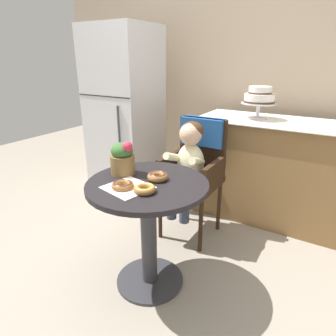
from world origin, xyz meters
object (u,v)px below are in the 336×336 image
object	(u,v)px
refrigerator	(125,114)
cafe_table	(148,214)
donut_mid	(145,189)
tiered_cake_stand	(259,98)
flower_vase	(122,157)
seated_child	(188,160)
wicker_chair	(197,159)
donut_front	(158,176)
donut_side	(123,185)

from	to	relation	value
refrigerator	cafe_table	bearing A→B (deg)	-46.33
donut_mid	cafe_table	bearing A→B (deg)	118.86
tiered_cake_stand	flower_vase	bearing A→B (deg)	-110.38
seated_child	donut_mid	bearing A→B (deg)	-81.70
flower_vase	cafe_table	bearing A→B (deg)	-8.92
wicker_chair	tiered_cake_stand	bearing A→B (deg)	65.68
donut_front	tiered_cake_stand	bearing A→B (deg)	79.37
cafe_table	flower_vase	world-z (taller)	flower_vase
donut_mid	refrigerator	distance (m)	1.66
donut_front	refrigerator	world-z (taller)	refrigerator
donut_mid	flower_vase	distance (m)	0.32
cafe_table	flower_vase	size ratio (longest dim) A/B	3.33
seated_child	donut_mid	world-z (taller)	seated_child
flower_vase	refrigerator	distance (m)	1.36
donut_front	refrigerator	bearing A→B (deg)	136.17
donut_front	donut_side	xyz separation A→B (m)	(-0.10, -0.20, -0.00)
wicker_chair	donut_mid	distance (m)	0.88
donut_side	refrigerator	bearing A→B (deg)	128.35
flower_vase	donut_front	bearing A→B (deg)	6.94
flower_vase	refrigerator	bearing A→B (deg)	128.30
donut_front	flower_vase	world-z (taller)	flower_vase
donut_front	donut_mid	size ratio (longest dim) A/B	1.01
donut_side	flower_vase	world-z (taller)	flower_vase
donut_mid	donut_side	world-z (taller)	donut_mid
donut_front	donut_side	size ratio (longest dim) A/B	0.99
wicker_chair	donut_front	distance (m)	0.70
cafe_table	wicker_chair	xyz separation A→B (m)	(-0.04, 0.75, 0.13)
wicker_chair	donut_front	size ratio (longest dim) A/B	7.73
cafe_table	tiered_cake_stand	size ratio (longest dim) A/B	2.40
cafe_table	refrigerator	distance (m)	1.56
wicker_chair	donut_mid	world-z (taller)	wicker_chair
cafe_table	refrigerator	bearing A→B (deg)	133.67
seated_child	refrigerator	xyz separation A→B (m)	(-1.01, 0.51, 0.17)
donut_front	flower_vase	bearing A→B (deg)	-173.06
donut_mid	donut_front	bearing A→B (deg)	100.75
wicker_chair	donut_side	bearing A→B (deg)	-87.66
donut_front	tiered_cake_stand	world-z (taller)	tiered_cake_stand
wicker_chair	donut_side	xyz separation A→B (m)	(-0.03, -0.89, 0.10)
tiered_cake_stand	refrigerator	world-z (taller)	refrigerator
cafe_table	donut_front	bearing A→B (deg)	62.74
wicker_chair	donut_front	world-z (taller)	wicker_chair
donut_side	seated_child	bearing A→B (deg)	87.57
donut_side	tiered_cake_stand	distance (m)	1.52
wicker_chair	flower_vase	bearing A→B (deg)	-98.95
seated_child	donut_mid	xyz separation A→B (m)	(0.10, -0.71, 0.06)
donut_mid	flower_vase	xyz separation A→B (m)	(-0.27, 0.15, 0.09)
donut_mid	refrigerator	world-z (taller)	refrigerator
seated_child	donut_side	xyz separation A→B (m)	(-0.03, -0.73, 0.06)
cafe_table	refrigerator	xyz separation A→B (m)	(-1.05, 1.10, 0.34)
tiered_cake_stand	cafe_table	bearing A→B (deg)	-101.48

